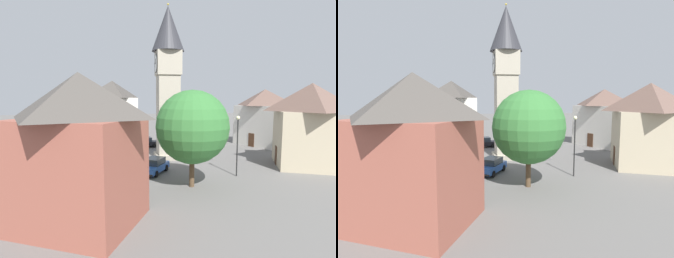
% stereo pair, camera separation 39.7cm
% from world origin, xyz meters
% --- Properties ---
extents(ground_plane, '(200.00, 200.00, 0.00)m').
position_xyz_m(ground_plane, '(0.00, 0.00, 0.00)').
color(ground_plane, '#605E5B').
extents(clock_tower, '(3.93, 3.93, 18.69)m').
position_xyz_m(clock_tower, '(0.00, 0.00, 10.89)').
color(clock_tower, gray).
rests_on(clock_tower, ground).
extents(car_blue_kerb, '(2.16, 4.29, 1.53)m').
position_xyz_m(car_blue_kerb, '(8.16, 2.11, 0.76)').
color(car_blue_kerb, black).
rests_on(car_blue_kerb, ground).
extents(car_silver_kerb, '(4.42, 2.66, 1.53)m').
position_xyz_m(car_silver_kerb, '(-9.10, 6.88, 0.76)').
color(car_silver_kerb, gold).
rests_on(car_silver_kerb, ground).
extents(car_red_corner, '(2.35, 4.35, 1.53)m').
position_xyz_m(car_red_corner, '(5.82, 7.22, 0.76)').
color(car_red_corner, black).
rests_on(car_red_corner, ground).
extents(car_white_side, '(4.39, 3.65, 1.53)m').
position_xyz_m(car_white_side, '(-6.47, 2.60, 0.76)').
color(car_white_side, '#2D5BB7').
rests_on(car_white_side, ground).
extents(car_black_far, '(1.95, 4.20, 1.53)m').
position_xyz_m(car_black_far, '(7.47, -4.22, 0.76)').
color(car_black_far, '#2D5BB7').
rests_on(car_black_far, ground).
extents(pedestrian, '(0.56, 0.26, 1.69)m').
position_xyz_m(pedestrian, '(-1.07, 9.06, 1.01)').
color(pedestrian, black).
rests_on(pedestrian, ground).
extents(tree, '(6.17, 6.17, 8.21)m').
position_xyz_m(tree, '(-11.17, -0.02, 5.11)').
color(tree, brown).
rests_on(tree, ground).
extents(building_shop_left, '(9.42, 9.52, 10.69)m').
position_xyz_m(building_shop_left, '(17.75, 7.12, 5.45)').
color(building_shop_left, silver).
rests_on(building_shop_left, ground).
extents(building_terrace_right, '(9.64, 9.50, 9.14)m').
position_xyz_m(building_terrace_right, '(-6.70, -14.64, 4.67)').
color(building_terrace_right, tan).
rests_on(building_terrace_right, ground).
extents(building_corner_back, '(8.47, 8.72, 8.97)m').
position_xyz_m(building_corner_back, '(-16.55, 8.23, 4.58)').
color(building_corner_back, '#995142').
rests_on(building_corner_back, ground).
extents(building_hall_far, '(9.88, 8.64, 8.94)m').
position_xyz_m(building_hall_far, '(6.72, -16.90, 4.56)').
color(building_hall_far, beige).
rests_on(building_hall_far, ground).
extents(lamp_post, '(0.36, 0.36, 5.84)m').
position_xyz_m(lamp_post, '(-8.93, -5.12, 3.82)').
color(lamp_post, black).
rests_on(lamp_post, ground).
extents(road_sign, '(0.60, 0.07, 2.80)m').
position_xyz_m(road_sign, '(-1.94, -5.31, 1.90)').
color(road_sign, gray).
rests_on(road_sign, ground).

